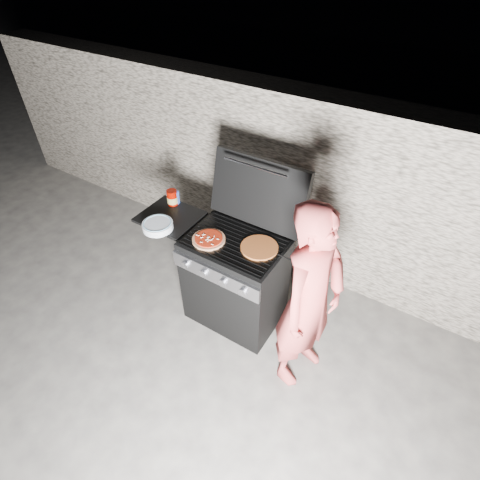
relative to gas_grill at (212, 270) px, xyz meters
The scene contains 10 objects.
ground 0.52m from the gas_grill, ahead, with size 50.00×50.00×0.00m, color #42403D.
stone_wall 1.17m from the gas_grill, 76.61° to the left, with size 8.00×0.35×1.80m, color #9F9181.
gas_grill is the anchor object (origin of this frame).
pizza_topped 0.48m from the gas_grill, 55.57° to the right, with size 0.27×0.27×0.03m, color tan, non-canonical shape.
pizza_plain 0.65m from the gas_grill, ahead, with size 0.30×0.30×0.02m, color #C66429.
sauce_jar 0.74m from the gas_grill, 163.58° to the left, with size 0.09×0.09×0.14m, color #740800.
blue_carton 0.73m from the gas_grill, 160.26° to the left, with size 0.06×0.03×0.13m, color #294A9D.
plate_stack 0.64m from the gas_grill, 153.70° to the right, with size 0.25×0.25×0.06m, color silver.
person 1.06m from the gas_grill, ahead, with size 0.59×0.39×1.63m, color #B34140.
tongs 0.95m from the gas_grill, ahead, with size 0.01×0.01×0.40m, color black.
Camera 1 is at (1.23, -1.88, 2.85)m, focal length 28.00 mm.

